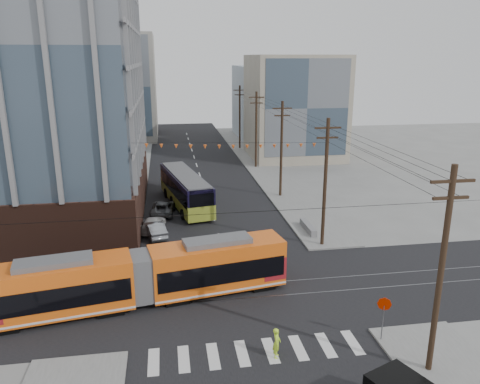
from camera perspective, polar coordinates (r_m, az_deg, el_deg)
name	(u,v)px	position (r m, az deg, el deg)	size (l,w,h in m)	color
ground	(247,323)	(29.78, 0.87, -15.64)	(160.00, 160.00, 0.00)	slate
bg_bldg_nw_near	(83,101)	(78.22, -18.64, 10.42)	(18.00, 16.00, 18.00)	#8C99A5
bg_bldg_ne_near	(294,107)	(76.12, 6.61, 10.25)	(14.00, 14.00, 16.00)	gray
bg_bldg_nw_far	(114,87)	(97.55, -15.08, 12.27)	(16.00, 18.00, 20.00)	gray
bg_bldg_ne_far	(277,102)	(95.98, 4.52, 10.91)	(16.00, 16.00, 14.00)	#8C99A5
utility_pole_near	(441,274)	(25.08, 23.26, -9.22)	(0.30, 0.30, 11.00)	black
utility_pole_far	(240,118)	(82.57, -0.03, 9.06)	(0.30, 0.30, 11.00)	black
streetcar	(142,277)	(31.61, -11.91, -10.13)	(19.49, 2.74, 3.76)	orange
city_bus	(185,189)	(51.06, -6.68, 0.31)	(2.82, 13.04, 3.69)	black
parked_car_silver	(154,229)	(43.14, -10.41, -4.46)	(1.48, 4.24, 1.40)	gray
parked_car_white	(153,224)	(44.61, -10.56, -3.85)	(1.78, 4.38, 1.27)	#BABABA
parked_car_grey	(163,208)	(49.10, -9.40, -1.88)	(2.24, 4.86, 1.35)	#424548
pedestrian	(277,343)	(26.54, 4.49, -17.86)	(0.63, 0.41, 1.73)	#C7FA32
stop_sign	(383,321)	(28.60, 17.00, -14.83)	(0.79, 0.79, 2.60)	#AC1A00
jersey_barrier	(308,228)	(44.07, 8.30, -4.37)	(0.83, 3.70, 0.74)	gray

